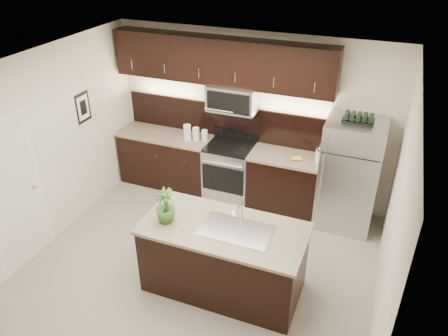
% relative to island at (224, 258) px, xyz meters
% --- Properties ---
extents(ground, '(4.50, 4.50, 0.00)m').
position_rel_island_xyz_m(ground, '(-0.44, 0.32, -0.47)').
color(ground, gray).
rests_on(ground, ground).
extents(room_walls, '(4.52, 4.02, 2.71)m').
position_rel_island_xyz_m(room_walls, '(-0.55, 0.29, 1.22)').
color(room_walls, beige).
rests_on(room_walls, ground).
extents(counter_run, '(3.51, 0.65, 0.94)m').
position_rel_island_xyz_m(counter_run, '(-0.90, 2.01, -0.00)').
color(counter_run, black).
rests_on(counter_run, ground).
extents(upper_fixtures, '(3.49, 0.40, 1.66)m').
position_rel_island_xyz_m(upper_fixtures, '(-0.87, 2.16, 1.67)').
color(upper_fixtures, black).
rests_on(upper_fixtures, counter_run).
extents(island, '(1.96, 0.96, 0.94)m').
position_rel_island_xyz_m(island, '(0.00, 0.00, 0.00)').
color(island, black).
rests_on(island, ground).
extents(sink_faucet, '(0.84, 0.50, 0.28)m').
position_rel_island_xyz_m(sink_faucet, '(0.15, 0.01, 0.48)').
color(sink_faucet, silver).
rests_on(sink_faucet, island).
extents(refrigerator, '(0.82, 0.74, 1.69)m').
position_rel_island_xyz_m(refrigerator, '(1.20, 1.95, 0.38)').
color(refrigerator, '#B2B2B7').
rests_on(refrigerator, ground).
extents(wine_rack, '(0.42, 0.26, 0.10)m').
position_rel_island_xyz_m(wine_rack, '(1.20, 1.95, 1.27)').
color(wine_rack, black).
rests_on(wine_rack, refrigerator).
extents(plant, '(0.32, 0.32, 0.44)m').
position_rel_island_xyz_m(plant, '(-0.69, -0.13, 0.69)').
color(plant, '#2F5622').
rests_on(plant, island).
extents(canisters, '(0.38, 0.18, 0.26)m').
position_rel_island_xyz_m(canisters, '(-1.31, 1.99, 0.58)').
color(canisters, silver).
rests_on(canisters, counter_run).
extents(french_press, '(0.11, 0.11, 0.32)m').
position_rel_island_xyz_m(french_press, '(0.73, 1.96, 0.59)').
color(french_press, silver).
rests_on(french_press, counter_run).
extents(bananas, '(0.20, 0.18, 0.05)m').
position_rel_island_xyz_m(bananas, '(0.37, 1.93, 0.49)').
color(bananas, yellow).
rests_on(bananas, counter_run).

